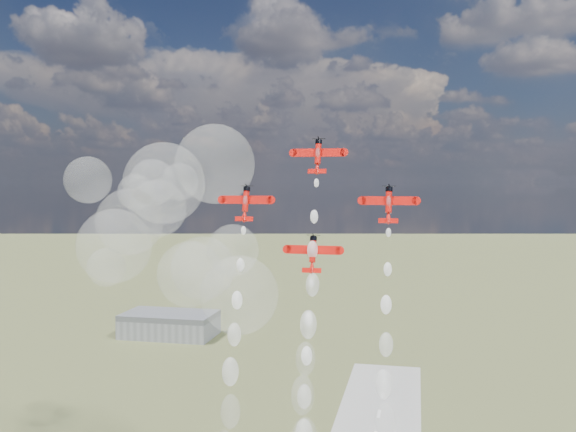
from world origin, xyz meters
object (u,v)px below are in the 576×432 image
Objects in this scene: plane_lead at (318,155)px; plane_slot at (313,253)px; hangar at (169,324)px; plane_right at (389,204)px; plane_left at (246,203)px.

plane_lead reaches higher than plane_slot.
plane_right is at bearing -55.07° from hangar.
plane_right is (31.00, 0.00, 0.00)m from plane_left.
plane_slot is (111.53, -185.14, 63.36)m from hangar.
plane_slot reaches higher than hangar.
plane_slot is at bearing -58.94° from hangar.
hangar is at bearing 121.98° from plane_lead.
plane_left is at bearing 168.05° from plane_slot.
plane_right is at bearing -11.95° from plane_lead.
hangar is at bearing 117.83° from plane_left.
plane_slot is at bearing -168.05° from plane_right.
plane_lead is at bearing 90.00° from plane_slot.
plane_lead reaches higher than plane_right.
plane_left is at bearing -168.05° from plane_lead.
plane_right is at bearing 0.00° from plane_left.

